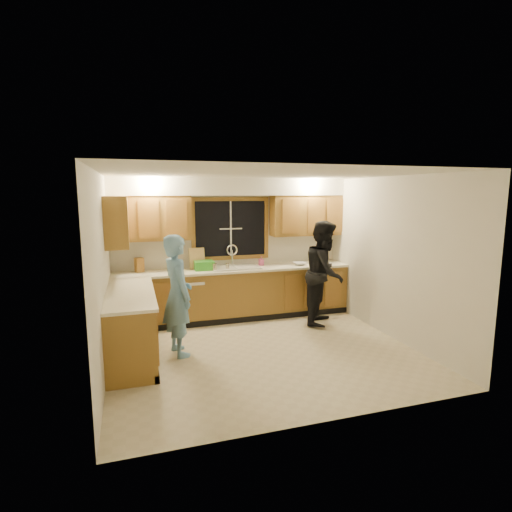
% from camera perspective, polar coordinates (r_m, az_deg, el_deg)
% --- Properties ---
extents(floor, '(4.20, 4.20, 0.00)m').
position_cam_1_polar(floor, '(5.90, 1.01, -13.36)').
color(floor, beige).
rests_on(floor, ground).
extents(ceiling, '(4.20, 4.20, 0.00)m').
position_cam_1_polar(ceiling, '(5.46, 1.09, 11.67)').
color(ceiling, silver).
extents(wall_back, '(4.20, 0.00, 4.20)m').
position_cam_1_polar(wall_back, '(7.35, -3.63, 1.21)').
color(wall_back, silver).
rests_on(wall_back, ground).
extents(wall_left, '(0.00, 3.80, 3.80)m').
position_cam_1_polar(wall_left, '(5.29, -21.12, -2.47)').
color(wall_left, silver).
rests_on(wall_left, ground).
extents(wall_right, '(0.00, 3.80, 3.80)m').
position_cam_1_polar(wall_right, '(6.51, 18.86, -0.27)').
color(wall_right, silver).
rests_on(wall_right, ground).
extents(base_cabinets_back, '(4.20, 0.60, 0.88)m').
position_cam_1_polar(base_cabinets_back, '(7.22, -3.00, -5.48)').
color(base_cabinets_back, olive).
rests_on(base_cabinets_back, ground).
extents(base_cabinets_left, '(0.60, 1.90, 0.88)m').
position_cam_1_polar(base_cabinets_left, '(5.82, -17.46, -9.51)').
color(base_cabinets_left, olive).
rests_on(base_cabinets_left, ground).
extents(countertop_back, '(4.20, 0.63, 0.04)m').
position_cam_1_polar(countertop_back, '(7.11, -3.00, -1.92)').
color(countertop_back, white).
rests_on(countertop_back, base_cabinets_back).
extents(countertop_left, '(0.63, 1.90, 0.04)m').
position_cam_1_polar(countertop_left, '(5.69, -17.52, -5.10)').
color(countertop_left, white).
rests_on(countertop_left, base_cabinets_left).
extents(upper_cabinets_left, '(1.35, 0.33, 0.75)m').
position_cam_1_polar(upper_cabinets_left, '(6.93, -14.91, 5.23)').
color(upper_cabinets_left, olive).
rests_on(upper_cabinets_left, wall_back).
extents(upper_cabinets_right, '(1.35, 0.33, 0.75)m').
position_cam_1_polar(upper_cabinets_right, '(7.61, 7.16, 5.77)').
color(upper_cabinets_right, olive).
rests_on(upper_cabinets_right, wall_back).
extents(upper_cabinets_return, '(0.33, 0.90, 0.75)m').
position_cam_1_polar(upper_cabinets_return, '(6.32, -19.29, 4.68)').
color(upper_cabinets_return, olive).
rests_on(upper_cabinets_return, wall_left).
extents(soffit, '(4.20, 0.35, 0.30)m').
position_cam_1_polar(soffit, '(7.12, -3.38, 9.83)').
color(soffit, white).
rests_on(soffit, wall_back).
extents(window_frame, '(1.44, 0.03, 1.14)m').
position_cam_1_polar(window_frame, '(7.30, -3.64, 3.92)').
color(window_frame, black).
rests_on(window_frame, wall_back).
extents(sink, '(0.86, 0.52, 0.57)m').
position_cam_1_polar(sink, '(7.13, -3.03, -2.17)').
color(sink, silver).
rests_on(sink, countertop_back).
extents(dishwasher, '(0.60, 0.56, 0.82)m').
position_cam_1_polar(dishwasher, '(7.07, -9.70, -6.18)').
color(dishwasher, white).
rests_on(dishwasher, floor).
extents(stove, '(0.58, 0.75, 0.90)m').
position_cam_1_polar(stove, '(5.27, -17.45, -11.33)').
color(stove, white).
rests_on(stove, floor).
extents(man, '(0.53, 0.69, 1.69)m').
position_cam_1_polar(man, '(5.65, -11.13, -5.51)').
color(man, '#6EA3D0').
rests_on(man, floor).
extents(woman, '(1.06, 1.10, 1.78)m').
position_cam_1_polar(woman, '(6.96, 9.78, -2.35)').
color(woman, black).
rests_on(woman, floor).
extents(knife_block, '(0.17, 0.16, 0.24)m').
position_cam_1_polar(knife_block, '(7.03, -16.33, -1.23)').
color(knife_block, '#9F6C2B').
rests_on(knife_block, countertop_back).
extents(cutting_board, '(0.28, 0.12, 0.37)m').
position_cam_1_polar(cutting_board, '(7.10, -8.42, -0.33)').
color(cutting_board, tan).
rests_on(cutting_board, countertop_back).
extents(dish_crate, '(0.33, 0.31, 0.15)m').
position_cam_1_polar(dish_crate, '(7.02, -7.46, -1.32)').
color(dish_crate, '#319025').
rests_on(dish_crate, countertop_back).
extents(soap_bottle, '(0.09, 0.09, 0.17)m').
position_cam_1_polar(soap_bottle, '(7.37, 0.76, -0.69)').
color(soap_bottle, '#E25695').
rests_on(soap_bottle, countertop_back).
extents(bowl, '(0.27, 0.27, 0.06)m').
position_cam_1_polar(bowl, '(7.43, 6.24, -1.09)').
color(bowl, silver).
rests_on(bowl, countertop_back).
extents(can_left, '(0.09, 0.09, 0.13)m').
position_cam_1_polar(can_left, '(6.87, -5.93, -1.61)').
color(can_left, '#B7A88C').
rests_on(can_left, countertop_back).
extents(can_right, '(0.08, 0.08, 0.12)m').
position_cam_1_polar(can_right, '(6.96, -4.09, -1.52)').
color(can_right, '#B7A88C').
rests_on(can_right, countertop_back).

